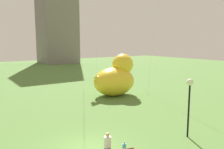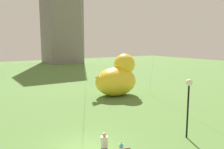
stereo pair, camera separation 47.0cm
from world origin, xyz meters
The scene contains 5 objects.
ground_plane centered at (0.00, 0.00, 0.00)m, with size 140.00×140.00×0.00m, color #557D39.
person_adult centered at (0.30, -1.75, 0.89)m, with size 0.40×0.40×1.61m.
person_child centered at (1.31, -1.94, 0.50)m, with size 0.22×0.22×0.91m.
giant_inflatable_duck centered at (9.64, 10.70, 2.15)m, with size 6.11×3.92×5.06m.
lamppost centered at (6.60, -2.20, 3.12)m, with size 0.46×0.46×4.06m.
Camera 2 is at (-5.74, -11.86, 6.49)m, focal length 36.49 mm.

